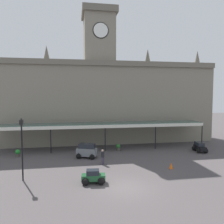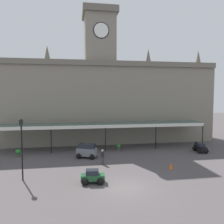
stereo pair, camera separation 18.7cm
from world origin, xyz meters
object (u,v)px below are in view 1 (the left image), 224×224
object	(u,v)px
pedestrian_beside_cars	(103,156)
traffic_cone	(171,166)
car_grey_van	(87,152)
planter_by_canopy	(18,153)
car_green_sedan	(93,178)
car_black_estate	(200,148)
victorian_lamppost	(22,143)
planter_near_kerb	(118,147)

from	to	relation	value
pedestrian_beside_cars	traffic_cone	bearing A→B (deg)	-20.99
car_grey_van	traffic_cone	distance (m)	10.10
car_grey_van	planter_by_canopy	size ratio (longest dim) A/B	2.69
car_green_sedan	planter_by_canopy	size ratio (longest dim) A/B	2.20
car_black_estate	victorian_lamppost	xyz separation A→B (m)	(-21.38, -6.83, 2.88)
car_green_sedan	planter_by_canopy	xyz separation A→B (m)	(-8.52, 9.87, -0.01)
traffic_cone	pedestrian_beside_cars	bearing A→B (deg)	159.01
car_black_estate	planter_near_kerb	size ratio (longest dim) A/B	2.43
car_grey_van	car_green_sedan	bearing A→B (deg)	-89.25
traffic_cone	car_grey_van	bearing A→B (deg)	146.96
victorian_lamppost	planter_near_kerb	bearing A→B (deg)	40.85
car_grey_van	planter_near_kerb	world-z (taller)	car_grey_van
victorian_lamppost	planter_near_kerb	xyz separation A→B (m)	(10.57, 9.14, -2.96)
pedestrian_beside_cars	car_black_estate	bearing A→B (deg)	13.81
victorian_lamppost	planter_by_canopy	world-z (taller)	victorian_lamppost
car_green_sedan	traffic_cone	xyz separation A→B (m)	(8.35, 2.50, -0.18)
car_green_sedan	car_grey_van	world-z (taller)	car_grey_van
pedestrian_beside_cars	car_grey_van	bearing A→B (deg)	118.98
car_grey_van	victorian_lamppost	xyz separation A→B (m)	(-6.08, -6.32, 2.64)
planter_by_canopy	car_black_estate	bearing A→B (deg)	-3.28
pedestrian_beside_cars	planter_near_kerb	distance (m)	6.40
car_grey_van	traffic_cone	world-z (taller)	car_grey_van
car_green_sedan	car_black_estate	bearing A→B (deg)	29.25
pedestrian_beside_cars	planter_near_kerb	xyz separation A→B (m)	(2.90, 5.69, -0.42)
car_green_sedan	pedestrian_beside_cars	bearing A→B (deg)	73.91
planter_near_kerb	planter_by_canopy	world-z (taller)	same
car_grey_van	pedestrian_beside_cars	size ratio (longest dim) A/B	1.55
car_black_estate	planter_near_kerb	bearing A→B (deg)	167.90
traffic_cone	planter_near_kerb	world-z (taller)	planter_near_kerb
car_grey_van	victorian_lamppost	distance (m)	9.16
traffic_cone	planter_by_canopy	size ratio (longest dim) A/B	0.66
pedestrian_beside_cars	traffic_cone	xyz separation A→B (m)	(6.87, -2.64, -0.59)
traffic_cone	planter_near_kerb	xyz separation A→B (m)	(-3.97, 8.32, 0.17)
pedestrian_beside_cars	planter_by_canopy	distance (m)	11.07
planter_by_canopy	planter_near_kerb	bearing A→B (deg)	4.25
pedestrian_beside_cars	planter_by_canopy	size ratio (longest dim) A/B	1.74
car_green_sedan	planter_by_canopy	distance (m)	13.03
pedestrian_beside_cars	traffic_cone	size ratio (longest dim) A/B	2.63
victorian_lamppost	traffic_cone	size ratio (longest dim) A/B	8.85
car_black_estate	planter_by_canopy	bearing A→B (deg)	176.72
traffic_cone	planter_near_kerb	size ratio (longest dim) A/B	0.66
car_black_estate	planter_by_canopy	world-z (taller)	car_black_estate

